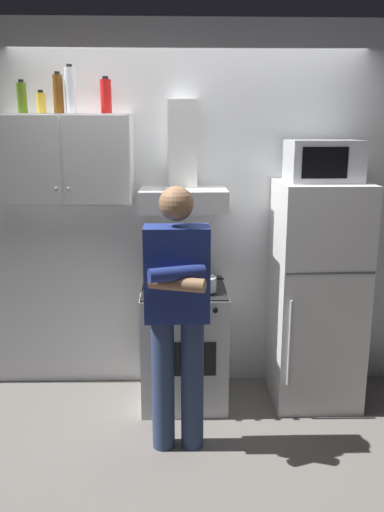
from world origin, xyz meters
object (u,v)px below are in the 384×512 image
at_px(bottle_olive_oil, 22,98).
at_px(bottle_vodka_clear, 70,90).
at_px(range_hood, 183,181).
at_px(person_standing, 177,311).
at_px(bottle_soda_red, 106,96).
at_px(microwave, 323,161).
at_px(bottle_beer_brown, 58,94).
at_px(stove_oven, 184,344).
at_px(cooking_pot, 203,284).
at_px(upper_cabinet, 67,159).
at_px(bottle_spice_jar, 41,103).
at_px(refrigerator, 316,294).

bearing_deg(bottle_olive_oil, bottle_vodka_clear, -3.93).
bearing_deg(range_hood, bottle_vodka_clear, -179.03).
xyz_separation_m(person_standing, bottle_soda_red, (-0.47, 0.77, 1.27)).
relative_size(microwave, bottle_vodka_clear, 1.52).
relative_size(bottle_beer_brown, bottle_olive_oil, 1.22).
distance_m(stove_oven, cooking_pot, 0.52).
bearing_deg(bottle_soda_red, cooking_pot, -23.64).
relative_size(stove_oven, bottle_beer_brown, 3.23).
distance_m(stove_oven, microwave, 1.62).
bearing_deg(microwave, range_hood, 173.54).
height_order(upper_cabinet, bottle_soda_red, bottle_soda_red).
height_order(upper_cabinet, person_standing, upper_cabinet).
distance_m(person_standing, bottle_beer_brown, 1.66).
distance_m(stove_oven, bottle_soda_red, 1.82).
distance_m(upper_cabinet, stove_oven, 1.55).
height_order(stove_oven, bottle_vodka_clear, bottle_vodka_clear).
relative_size(range_hood, bottle_soda_red, 3.05).
xyz_separation_m(cooking_pot, bottle_olive_oil, (-1.21, 0.26, 1.23)).
relative_size(upper_cabinet, bottle_vodka_clear, 2.85).
relative_size(upper_cabinet, person_standing, 0.55).
relative_size(person_standing, cooking_pot, 5.77).
bearing_deg(bottle_spice_jar, upper_cabinet, 3.43).
bearing_deg(range_hood, bottle_olive_oil, 179.47).
relative_size(microwave, person_standing, 0.29).
bearing_deg(bottle_spice_jar, bottle_soda_red, 6.52).
bearing_deg(stove_oven, upper_cabinet, 171.10).
distance_m(microwave, bottle_beer_brown, 1.84).
height_order(microwave, bottle_beer_brown, bottle_beer_brown).
xyz_separation_m(range_hood, microwave, (0.95, -0.11, 0.14)).
xyz_separation_m(range_hood, bottle_spice_jar, (-0.95, -0.01, 0.52)).
bearing_deg(bottle_vodka_clear, refrigerator, -3.82).
height_order(stove_oven, person_standing, person_standing).
height_order(stove_oven, bottle_beer_brown, bottle_beer_brown).
distance_m(refrigerator, bottle_soda_red, 2.01).
bearing_deg(range_hood, cooking_pot, -62.12).
bearing_deg(bottle_soda_red, person_standing, -58.64).
bearing_deg(bottle_spice_jar, stove_oven, -7.03).
xyz_separation_m(upper_cabinet, range_hood, (0.80, 0.00, -0.15)).
height_order(upper_cabinet, bottle_vodka_clear, bottle_vodka_clear).
bearing_deg(microwave, bottle_spice_jar, 177.06).
bearing_deg(bottle_spice_jar, bottle_olive_oil, 171.28).
bearing_deg(bottle_soda_red, bottle_olive_oil, -177.04).
height_order(bottle_vodka_clear, bottle_beer_brown, bottle_vodka_clear).
relative_size(bottle_vodka_clear, bottle_beer_brown, 1.17).
bearing_deg(cooking_pot, range_hood, 117.88).
distance_m(upper_cabinet, bottle_beer_brown, 0.43).
distance_m(cooking_pot, bottle_olive_oil, 1.74).
relative_size(refrigerator, bottle_spice_jar, 10.35).
bearing_deg(range_hood, person_standing, -93.91).
bearing_deg(bottle_beer_brown, stove_oven, -8.27).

